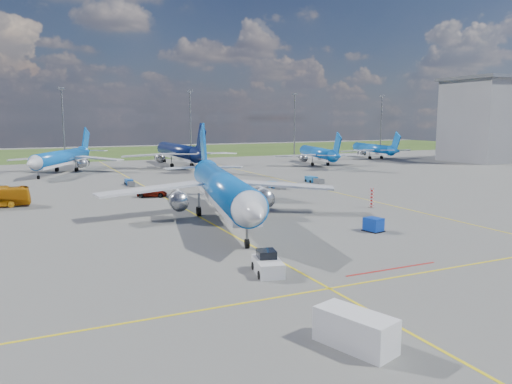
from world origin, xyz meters
name	(u,v)px	position (x,y,z in m)	size (l,w,h in m)	color
ground	(234,236)	(0.00, 0.00, 0.00)	(400.00, 400.00, 0.00)	#51514E
grass_strip	(85,153)	(0.00, 150.00, 0.00)	(400.00, 80.00, 0.01)	#2D4719
taxiway_lines	(171,200)	(0.17, 27.70, 0.01)	(60.25, 160.00, 0.02)	yellow
floodlight_masts	(130,121)	(10.00, 110.00, 12.56)	(202.20, 0.50, 22.70)	slate
terminal_building	(507,119)	(120.00, 60.00, 13.07)	(42.00, 22.00, 26.00)	gray
warning_post	(372,198)	(26.00, 8.00, 1.50)	(0.50, 0.50, 3.00)	red
bg_jet_nnw	(63,173)	(-12.88, 80.45, 0.00)	(31.05, 40.75, 10.67)	blue
bg_jet_n	(179,166)	(18.15, 84.16, 0.00)	(34.75, 45.61, 11.95)	#07123D
bg_jet_ne	(317,165)	(56.08, 71.46, 0.00)	(28.24, 37.06, 9.71)	blue
bg_jet_ene	(372,158)	(85.83, 84.09, 0.00)	(26.72, 35.07, 9.18)	blue
main_airliner	(223,219)	(2.38, 9.48, 0.00)	(35.77, 46.95, 12.30)	blue
pushback_tug	(268,264)	(-2.68, -14.27, 0.79)	(3.05, 5.87, 1.95)	silver
uld_container	(373,225)	(16.14, -4.99, 0.81)	(1.63, 2.04, 1.63)	#0B33A3
service_van	(355,330)	(-4.34, -29.31, 1.07)	(2.13, 4.84, 2.13)	silver
service_car_b	(152,193)	(-1.76, 32.53, 0.72)	(2.39, 5.18, 1.44)	#999999
service_car_c	(225,188)	(12.06, 33.35, 0.71)	(1.98, 4.87, 1.41)	#999999
baggage_tug_w	(276,185)	(22.60, 33.20, 0.54)	(1.63, 5.22, 1.16)	#185494
baggage_tug_c	(130,183)	(-2.28, 49.48, 0.52)	(1.50, 5.01, 1.12)	#1A4F9F
baggage_tug_e	(314,180)	(33.81, 37.29, 0.57)	(1.65, 5.45, 1.21)	#1C65AA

